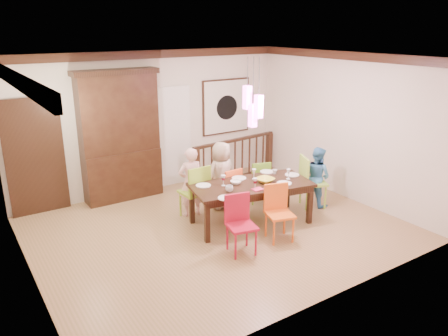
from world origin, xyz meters
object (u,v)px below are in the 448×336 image
china_hutch (120,136)px  balustrade (235,158)px  chair_end_right (314,178)px  person_end_right (317,176)px  dining_table (251,188)px  chair_far_left (194,188)px  person_far_mid (222,175)px  person_far_left (191,182)px

china_hutch → balustrade: 2.67m
chair_end_right → person_end_right: (0.11, 0.03, 0.01)m
china_hutch → balustrade: (2.53, -0.35, -0.79)m
dining_table → chair_far_left: 1.06m
chair_end_right → person_end_right: size_ratio=0.86×
chair_far_left → china_hutch: 1.93m
china_hutch → dining_table: bearing=-59.1°
balustrade → person_far_mid: 1.63m
chair_far_left → china_hutch: china_hutch is taller
chair_end_right → china_hutch: china_hutch is taller
chair_end_right → china_hutch: 3.87m
chair_far_left → person_far_mid: (0.68, 0.13, 0.07)m
dining_table → person_end_right: person_end_right is taller
balustrade → person_far_left: person_far_left is taller
person_far_left → china_hutch: bearing=-57.2°
balustrade → person_far_left: bearing=-152.6°
chair_far_left → balustrade: bearing=-147.1°
person_far_left → person_far_mid: 0.68m
chair_end_right → person_far_mid: (-1.50, 0.94, 0.07)m
balustrade → china_hutch: bearing=166.4°
balustrade → dining_table: bearing=-123.6°
chair_far_left → chair_end_right: 2.33m
chair_far_left → china_hutch: bearing=-68.9°
dining_table → balustrade: 2.34m
dining_table → chair_end_right: bearing=9.5°
chair_end_right → person_far_left: size_ratio=0.78×
person_far_mid → person_end_right: person_far_mid is taller
chair_far_left → china_hutch: (-0.73, 1.64, 0.72)m
dining_table → chair_far_left: (-0.71, 0.77, -0.09)m
balustrade → person_far_left: size_ratio=1.77×
chair_far_left → person_end_right: bearing=158.4°
balustrade → person_far_mid: (-1.12, -1.17, 0.15)m
chair_far_left → balustrade: size_ratio=0.44×
person_far_mid → china_hutch: bearing=-54.8°
chair_far_left → person_far_mid: size_ratio=0.78×
person_far_left → person_end_right: bearing=165.7°
dining_table → china_hutch: size_ratio=0.86×
chair_far_left → person_end_right: size_ratio=0.86×
chair_far_left → balustrade: 2.22m
dining_table → balustrade: size_ratio=0.98×
chair_far_left → person_end_right: person_end_right is taller
dining_table → chair_end_right: (1.47, -0.04, -0.09)m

